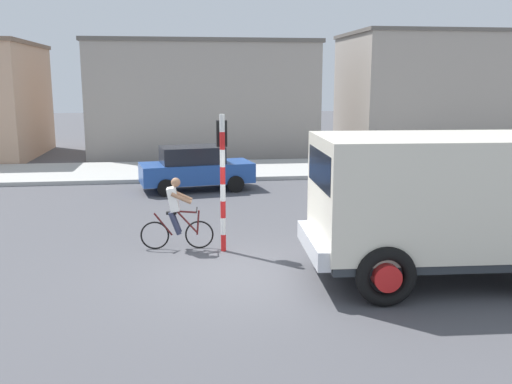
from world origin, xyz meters
The scene contains 8 objects.
ground_plane centered at (0.00, 0.00, 0.00)m, with size 120.00×120.00×0.00m, color #4C4C51.
sidewalk_far centered at (0.00, 13.27, 0.08)m, with size 80.00×5.00×0.16m, color #ADADA8.
truck_foreground centered at (4.07, -0.99, 1.67)m, with size 5.54×3.06×2.90m.
cyclist centered at (-1.26, 1.84, 0.86)m, with size 1.73×0.50×1.72m.
traffic_light_pole centered at (-0.17, 1.61, 2.07)m, with size 0.24×0.43×3.20m.
car_red_near centered at (-0.60, 9.18, 0.82)m, with size 4.23×2.37×1.60m.
building_mid_block centered at (0.17, 20.41, 2.99)m, with size 11.94×6.93×5.97m.
building_corner_right centered at (13.66, 20.92, 3.31)m, with size 10.15×7.16×6.62m.
Camera 1 is at (-1.13, -11.34, 3.97)m, focal length 39.97 mm.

